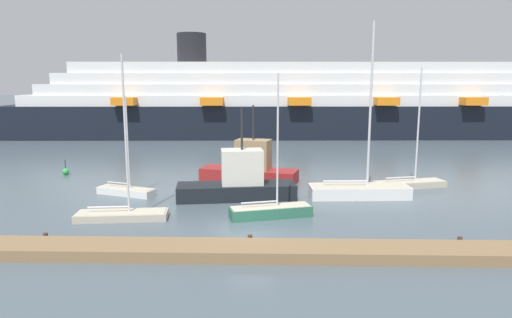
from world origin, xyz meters
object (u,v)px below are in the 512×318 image
(sailboat_3, at_px, (126,190))
(sailboat_2, at_px, (122,212))
(channel_buoy_0, at_px, (66,171))
(cruise_ship, at_px, (294,104))
(sailboat_0, at_px, (359,189))
(fishing_boat_0, at_px, (250,167))
(fishing_boat_1, at_px, (238,182))
(sailboat_1, at_px, (271,210))
(sailboat_4, at_px, (410,182))

(sailboat_3, bearing_deg, sailboat_2, -54.40)
(channel_buoy_0, bearing_deg, cruise_ship, 54.39)
(sailboat_0, relative_size, sailboat_3, 1.69)
(cruise_ship, bearing_deg, fishing_boat_0, -101.41)
(fishing_boat_1, bearing_deg, sailboat_0, -4.31)
(sailboat_1, distance_m, sailboat_3, 12.34)
(channel_buoy_0, bearing_deg, sailboat_0, -16.58)
(sailboat_1, height_order, fishing_boat_0, sailboat_1)
(cruise_ship, bearing_deg, sailboat_4, -80.42)
(sailboat_2, height_order, fishing_boat_1, sailboat_2)
(fishing_boat_1, bearing_deg, sailboat_1, -70.39)
(sailboat_3, xyz_separation_m, channel_buoy_0, (-8.04, 7.35, -0.07))
(sailboat_3, xyz_separation_m, sailboat_4, (22.54, 3.12, 0.06))
(sailboat_4, bearing_deg, sailboat_1, -157.74)
(sailboat_4, relative_size, fishing_boat_0, 1.10)
(sailboat_0, height_order, channel_buoy_0, sailboat_0)
(sailboat_2, relative_size, fishing_boat_1, 1.14)
(sailboat_4, height_order, cruise_ship, cruise_ship)
(sailboat_0, xyz_separation_m, cruise_ship, (-2.67, 39.89, 4.56))
(sailboat_0, relative_size, cruise_ship, 0.14)
(sailboat_1, height_order, sailboat_4, sailboat_4)
(sailboat_4, xyz_separation_m, fishing_boat_1, (-13.85, -3.99, 0.80))
(sailboat_0, bearing_deg, sailboat_1, -145.74)
(sailboat_1, xyz_separation_m, sailboat_3, (-11.07, 5.45, -0.09))
(sailboat_1, relative_size, fishing_boat_1, 1.01)
(sailboat_1, relative_size, sailboat_2, 0.89)
(sailboat_1, bearing_deg, sailboat_0, 22.25)
(sailboat_4, bearing_deg, fishing_boat_0, 157.25)
(sailboat_4, relative_size, channel_buoy_0, 6.73)
(fishing_boat_0, bearing_deg, sailboat_0, -17.43)
(fishing_boat_1, bearing_deg, channel_buoy_0, 146.07)
(fishing_boat_1, bearing_deg, sailboat_3, 166.55)
(sailboat_1, relative_size, cruise_ship, 0.10)
(sailboat_4, bearing_deg, channel_buoy_0, 157.61)
(sailboat_1, xyz_separation_m, fishing_boat_1, (-2.38, 4.59, 0.78))
(sailboat_2, relative_size, cruise_ship, 0.11)
(sailboat_3, height_order, fishing_boat_0, sailboat_3)
(sailboat_2, bearing_deg, sailboat_0, 13.73)
(sailboat_3, relative_size, cruise_ship, 0.08)
(sailboat_3, height_order, channel_buoy_0, sailboat_3)
(sailboat_0, distance_m, fishing_boat_0, 9.94)
(channel_buoy_0, bearing_deg, sailboat_1, -33.81)
(sailboat_1, distance_m, cruise_ship, 45.44)
(fishing_boat_0, relative_size, channel_buoy_0, 6.10)
(sailboat_4, bearing_deg, fishing_boat_1, -178.46)
(sailboat_4, bearing_deg, sailboat_3, 173.38)
(sailboat_4, distance_m, fishing_boat_0, 13.35)
(cruise_ship, bearing_deg, sailboat_1, -97.09)
(sailboat_3, height_order, sailboat_4, sailboat_4)
(sailboat_2, height_order, fishing_boat_0, sailboat_2)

